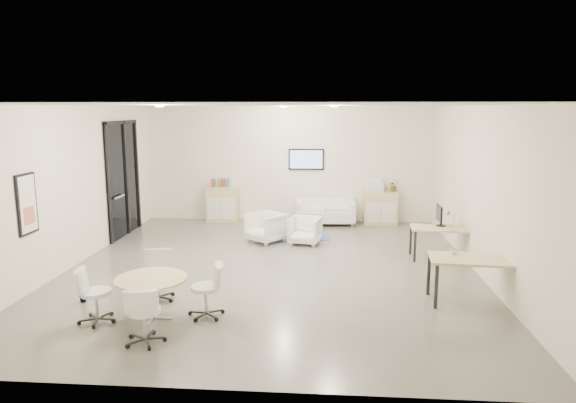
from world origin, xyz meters
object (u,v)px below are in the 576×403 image
(armchair_left, at_px, (266,226))
(desk_front, at_px, (475,263))
(round_table, at_px, (151,283))
(armchair_right, at_px, (305,229))
(sideboard_left, at_px, (223,204))
(loveseat, at_px, (325,212))
(desk_rear, at_px, (442,231))
(sideboard_right, at_px, (380,208))

(armchair_left, xyz_separation_m, desk_front, (3.85, -3.62, 0.29))
(round_table, bearing_deg, armchair_right, 65.25)
(round_table, bearing_deg, desk_front, 11.92)
(sideboard_left, height_order, armchair_left, sideboard_left)
(loveseat, distance_m, desk_rear, 4.00)
(armchair_right, xyz_separation_m, desk_front, (2.91, -3.51, 0.32))
(sideboard_left, relative_size, sideboard_right, 1.07)
(armchair_right, relative_size, round_table, 0.66)
(armchair_right, bearing_deg, loveseat, 89.52)
(sideboard_left, distance_m, round_table, 6.87)
(sideboard_right, relative_size, round_table, 0.85)
(loveseat, xyz_separation_m, round_table, (-2.57, -6.71, 0.24))
(armchair_left, xyz_separation_m, desk_rear, (3.88, -1.10, 0.22))
(sideboard_left, distance_m, sideboard_right, 4.40)
(sideboard_left, xyz_separation_m, armchair_right, (2.42, -2.29, -0.14))
(desk_front, bearing_deg, loveseat, 118.33)
(loveseat, height_order, round_table, loveseat)
(desk_rear, relative_size, desk_front, 0.90)
(armchair_left, height_order, round_table, armchair_left)
(sideboard_left, height_order, round_table, sideboard_left)
(desk_rear, height_order, desk_front, desk_front)
(loveseat, distance_m, desk_front, 6.16)
(round_table, bearing_deg, armchair_left, 76.04)
(desk_front, bearing_deg, armchair_right, 134.57)
(sideboard_right, relative_size, desk_rear, 0.68)
(sideboard_right, relative_size, desk_front, 0.61)
(loveseat, relative_size, armchair_right, 2.33)
(armchair_right, distance_m, desk_front, 4.57)
(sideboard_right, xyz_separation_m, desk_front, (0.93, -5.80, 0.22))
(armchair_left, height_order, desk_rear, armchair_left)
(sideboard_right, distance_m, armchair_left, 3.65)
(sideboard_left, xyz_separation_m, desk_front, (5.33, -5.80, 0.18))
(sideboard_left, bearing_deg, desk_front, -47.39)
(desk_front, height_order, round_table, desk_front)
(armchair_right, xyz_separation_m, round_table, (-2.11, -4.57, 0.21))
(loveseat, bearing_deg, armchair_right, -105.52)
(loveseat, bearing_deg, round_table, -114.24)
(sideboard_right, bearing_deg, loveseat, -174.09)
(armchair_right, relative_size, desk_rear, 0.52)
(armchair_right, distance_m, round_table, 5.04)
(sideboard_left, distance_m, desk_front, 7.88)
(loveseat, xyz_separation_m, desk_rear, (2.47, -3.13, 0.28))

